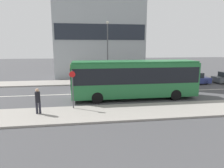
# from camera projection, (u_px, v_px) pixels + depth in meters

# --- Properties ---
(ground_plane) EXTENTS (120.00, 120.00, 0.00)m
(ground_plane) POSITION_uv_depth(u_px,v_px,m) (84.00, 94.00, 19.90)
(ground_plane) COLOR #444447
(sidewalk_near) EXTENTS (44.00, 3.50, 0.13)m
(sidewalk_near) POSITION_uv_depth(u_px,v_px,m) (84.00, 114.00, 13.81)
(sidewalk_near) COLOR gray
(sidewalk_near) RESTS_ON ground_plane
(sidewalk_far) EXTENTS (44.00, 3.50, 0.13)m
(sidewalk_far) POSITION_uv_depth(u_px,v_px,m) (83.00, 82.00, 25.96)
(sidewalk_far) COLOR gray
(sidewalk_far) RESTS_ON ground_plane
(lane_centerline) EXTENTS (41.80, 0.16, 0.01)m
(lane_centerline) POSITION_uv_depth(u_px,v_px,m) (84.00, 94.00, 19.90)
(lane_centerline) COLOR silver
(lane_centerline) RESTS_ON ground_plane
(city_bus) EXTENTS (11.11, 2.59, 3.41)m
(city_bus) POSITION_uv_depth(u_px,v_px,m) (134.00, 77.00, 17.82)
(city_bus) COLOR #236B38
(city_bus) RESTS_ON ground_plane
(parked_car_0) EXTENTS (3.99, 1.88, 1.44)m
(parked_car_0) POSITION_uv_depth(u_px,v_px,m) (193.00, 78.00, 25.14)
(parked_car_0) COLOR navy
(parked_car_0) RESTS_ON ground_plane
(pedestrian_near_stop) EXTENTS (0.35, 0.34, 1.76)m
(pedestrian_near_stop) POSITION_uv_depth(u_px,v_px,m) (38.00, 99.00, 13.49)
(pedestrian_near_stop) COLOR #23232D
(pedestrian_near_stop) RESTS_ON sidewalk_near
(bus_stop_sign) EXTENTS (0.44, 0.12, 2.82)m
(bus_stop_sign) POSITION_uv_depth(u_px,v_px,m) (73.00, 87.00, 14.62)
(bus_stop_sign) COLOR #4C4C51
(bus_stop_sign) RESTS_ON sidewalk_near
(street_lamp) EXTENTS (0.36, 0.36, 7.53)m
(street_lamp) POSITION_uv_depth(u_px,v_px,m) (108.00, 46.00, 24.52)
(street_lamp) COLOR #4C4C51
(street_lamp) RESTS_ON sidewalk_far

